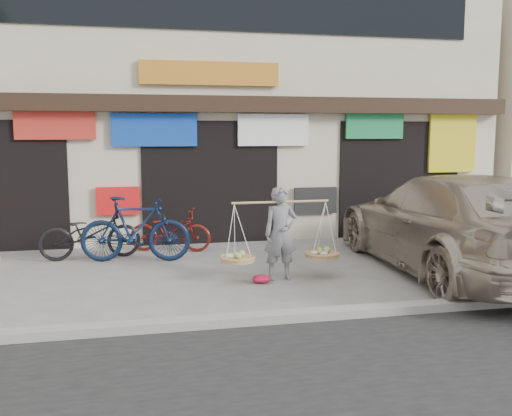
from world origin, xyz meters
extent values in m
plane|color=gray|center=(0.00, 0.00, 0.00)|extent=(70.00, 70.00, 0.00)
cube|color=gray|center=(0.00, -2.00, 0.06)|extent=(70.00, 0.25, 0.12)
cube|color=beige|center=(0.00, 6.50, 3.50)|extent=(14.00, 6.00, 7.00)
cube|color=black|center=(0.00, 3.48, 5.20)|extent=(12.00, 0.06, 1.20)
cube|color=black|center=(0.00, 3.35, 3.05)|extent=(14.00, 0.35, 0.35)
cube|color=black|center=(0.00, 3.75, 1.35)|extent=(3.00, 0.60, 2.70)
cube|color=black|center=(4.50, 3.75, 1.35)|extent=(3.00, 0.60, 2.70)
cube|color=red|center=(-3.20, 3.42, 2.60)|extent=(1.60, 0.08, 0.60)
cube|color=#1241B3|center=(-1.20, 3.42, 2.50)|extent=(1.80, 0.08, 0.70)
cube|color=white|center=(1.40, 3.42, 2.50)|extent=(1.60, 0.08, 0.70)
cube|color=#1C8645|center=(3.80, 3.42, 2.60)|extent=(1.40, 0.08, 0.60)
cube|color=yellow|center=(5.80, 3.42, 2.20)|extent=(1.20, 0.08, 1.40)
cube|color=red|center=(-2.00, 3.42, 1.00)|extent=(0.90, 0.08, 0.60)
cube|color=black|center=(2.40, 3.42, 0.90)|extent=(1.00, 0.08, 0.60)
cube|color=orange|center=(0.00, 3.42, 3.70)|extent=(3.00, 0.08, 0.50)
imported|color=slate|center=(0.70, 0.08, 0.78)|extent=(0.57, 0.38, 1.56)
cylinder|color=tan|center=(0.70, 0.08, 1.31)|extent=(1.65, 0.05, 0.04)
cylinder|color=tan|center=(-0.03, 0.07, 0.38)|extent=(0.56, 0.56, 0.07)
ellipsoid|color=#A5BF66|center=(-0.03, 0.07, 0.44)|extent=(0.39, 0.39, 0.10)
cylinder|color=tan|center=(1.43, 0.08, 0.38)|extent=(0.56, 0.56, 0.07)
ellipsoid|color=#A5BF66|center=(1.43, 0.08, 0.44)|extent=(0.39, 0.39, 0.10)
imported|color=black|center=(-2.52, 2.38, 0.50)|extent=(1.98, 0.91, 1.01)
imported|color=#0F1E3A|center=(-1.66, 1.95, 0.63)|extent=(2.15, 0.91, 1.25)
imported|color=maroon|center=(-0.95, 2.77, 0.44)|extent=(1.78, 1.04, 0.89)
imported|color=#AE9E8C|center=(3.79, -0.06, 0.87)|extent=(2.69, 6.12, 1.75)
cube|color=black|center=(3.91, 2.80, 0.55)|extent=(1.70, 0.17, 0.45)
cube|color=silver|center=(3.91, 2.87, 0.45)|extent=(0.45, 0.04, 0.12)
ellipsoid|color=red|center=(0.34, -0.09, 0.07)|extent=(0.31, 0.25, 0.14)
camera|label=1|loc=(-1.67, -8.96, 2.46)|focal=40.00mm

